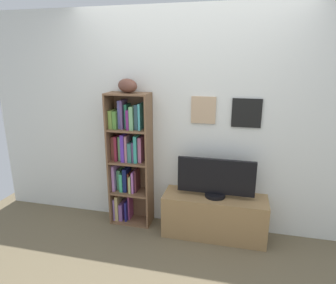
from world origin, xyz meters
name	(u,v)px	position (x,y,z in m)	size (l,w,h in m)	color
back_wall	(187,123)	(0.00, 1.13, 1.23)	(4.80, 0.08, 2.45)	silver
bookshelf	(128,158)	(-0.65, 1.00, 0.80)	(0.48, 0.26, 1.56)	brown
football	(127,86)	(-0.62, 0.97, 1.63)	(0.28, 0.15, 0.15)	brown
tv_stand	(214,216)	(0.36, 0.91, 0.24)	(1.12, 0.38, 0.47)	olive
television	(216,178)	(0.36, 0.91, 0.68)	(0.82, 0.22, 0.43)	black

